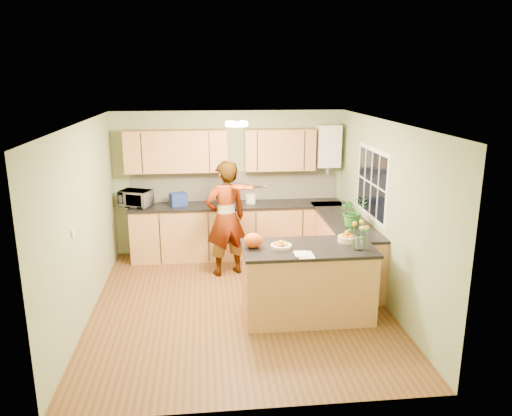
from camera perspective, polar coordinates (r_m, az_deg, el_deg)
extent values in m
plane|color=brown|center=(7.05, -1.85, -10.97)|extent=(4.50, 4.50, 0.00)
cube|color=silver|center=(6.37, -2.05, 9.70)|extent=(4.00, 4.50, 0.02)
cube|color=#8E9D70|center=(8.78, -3.02, 2.89)|extent=(4.00, 0.02, 2.50)
cube|color=#8E9D70|center=(4.49, 0.18, -9.11)|extent=(4.00, 0.02, 2.50)
cube|color=#8E9D70|center=(6.77, -19.09, -1.60)|extent=(0.02, 4.50, 2.50)
cube|color=#8E9D70|center=(7.03, 14.55, -0.65)|extent=(0.02, 4.50, 2.50)
cube|color=#BB7F4B|center=(8.70, -2.18, -2.66)|extent=(3.60, 0.60, 0.90)
cube|color=black|center=(8.56, -2.21, 0.32)|extent=(3.64, 0.62, 0.04)
cube|color=#BB7F4B|center=(7.94, 10.02, -4.64)|extent=(0.60, 2.20, 0.90)
cube|color=black|center=(7.79, 10.10, -1.39)|extent=(0.62, 2.24, 0.04)
cube|color=silver|center=(8.78, -2.36, 2.57)|extent=(3.60, 0.02, 0.52)
cube|color=#BB7F4B|center=(8.51, -9.11, 6.44)|extent=(1.70, 0.34, 0.70)
cube|color=#BB7F4B|center=(8.60, 2.70, 6.70)|extent=(1.20, 0.34, 0.70)
cube|color=white|center=(8.77, 8.23, 7.05)|extent=(0.40, 0.30, 0.72)
cylinder|color=silver|center=(8.83, 8.14, 4.48)|extent=(0.06, 0.06, 0.20)
cube|color=white|center=(7.50, 13.08, 2.78)|extent=(0.01, 1.30, 1.05)
cube|color=black|center=(7.50, 13.05, 2.78)|extent=(0.01, 1.18, 0.92)
cube|color=white|center=(6.19, -20.19, -2.72)|extent=(0.02, 0.09, 0.09)
cylinder|color=#FFEABF|center=(6.67, -2.23, 9.59)|extent=(0.30, 0.30, 0.06)
cylinder|color=white|center=(6.67, -2.23, 9.85)|extent=(0.10, 0.10, 0.02)
cube|color=#BB7F4B|center=(6.59, 5.88, -8.55)|extent=(1.64, 0.82, 0.92)
cube|color=black|center=(6.42, 5.99, -4.60)|extent=(1.68, 0.86, 0.04)
cylinder|color=beige|center=(6.34, 2.90, -4.38)|extent=(0.27, 0.27, 0.04)
cylinder|color=beige|center=(6.67, 10.37, -3.50)|extent=(0.25, 0.25, 0.07)
cylinder|color=silver|center=(6.36, 11.66, -3.88)|extent=(0.10, 0.10, 0.19)
ellipsoid|color=#F75514|center=(6.32, -0.31, -3.72)|extent=(0.29, 0.26, 0.19)
cube|color=white|center=(6.11, 5.66, -5.34)|extent=(0.19, 0.27, 0.01)
imported|color=tan|center=(7.79, -3.47, -1.22)|extent=(0.78, 0.64, 1.83)
imported|color=white|center=(8.61, -13.58, 1.07)|extent=(0.59, 0.51, 0.28)
cube|color=navy|center=(8.54, -8.86, 0.99)|extent=(0.32, 0.28, 0.22)
cylinder|color=silver|center=(8.53, -3.83, 1.06)|extent=(0.14, 0.14, 0.20)
sphere|color=black|center=(8.50, -3.85, 1.94)|extent=(0.07, 0.07, 0.07)
cylinder|color=beige|center=(8.57, -0.83, 1.06)|extent=(0.12, 0.12, 0.17)
cylinder|color=white|center=(8.56, -0.42, 1.04)|extent=(0.12, 0.12, 0.17)
imported|color=#2E7627|center=(7.40, 11.02, -0.35)|extent=(0.46, 0.42, 0.45)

